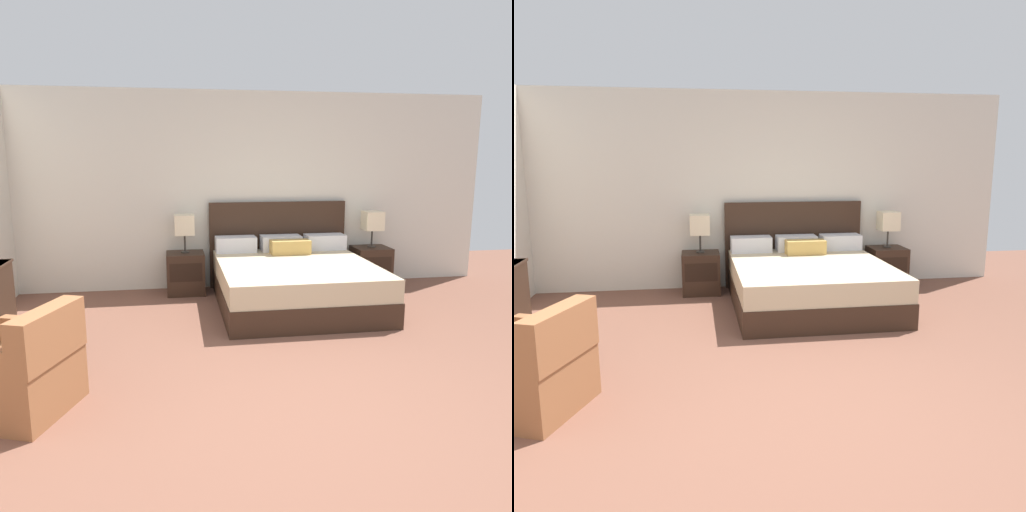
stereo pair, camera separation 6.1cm
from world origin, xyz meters
The scene contains 8 objects.
ground_plane centered at (0.00, 0.00, 0.00)m, with size 11.41×11.41×0.00m, color brown.
wall_back centered at (0.00, 3.83, 1.30)m, with size 6.95×0.06×2.61m, color silver.
bed centered at (0.54, 2.80, 0.30)m, with size 1.88×2.06×1.16m.
nightstand_left centered at (-0.73, 3.52, 0.27)m, with size 0.48×0.44×0.54m.
nightstand_right centered at (1.81, 3.52, 0.27)m, with size 0.48×0.44×0.54m.
table_lamp_left centered at (-0.73, 3.52, 0.90)m, with size 0.25×0.25×0.49m.
table_lamp_right centered at (1.81, 3.52, 0.90)m, with size 0.25×0.25×0.49m.
armchair_by_window centered at (-1.93, 0.55, 0.28)m, with size 0.89×0.88×0.76m.
Camera 2 is at (-0.79, -2.89, 1.74)m, focal length 35.00 mm.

